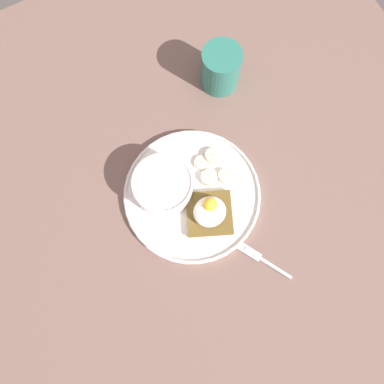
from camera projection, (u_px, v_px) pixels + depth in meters
ground_plane at (192, 197)px, 76.83cm from camera, size 120.00×120.00×2.00cm
plate at (192, 195)px, 75.09cm from camera, size 27.59×27.59×1.60cm
oatmeal_bowl at (163, 186)px, 72.26cm from camera, size 11.81×11.81×5.79cm
toast_slice at (209, 214)px, 73.14cm from camera, size 11.74×11.74×1.42cm
poached_egg at (210, 210)px, 71.05cm from camera, size 6.38×5.94×3.85cm
banana_slice_front at (201, 163)px, 76.07cm from camera, size 3.93×3.93×0.90cm
banana_slice_left at (225, 175)px, 75.15cm from camera, size 3.19×3.27×1.49cm
banana_slice_back at (209, 177)px, 75.05cm from camera, size 5.14×5.12×1.68cm
banana_slice_right at (213, 156)px, 76.09cm from camera, size 4.50×4.43×1.67cm
coffee_mug at (221, 68)px, 77.40cm from camera, size 8.22×8.22×9.58cm
knife at (260, 258)px, 72.43cm from camera, size 7.75×12.69×0.80cm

